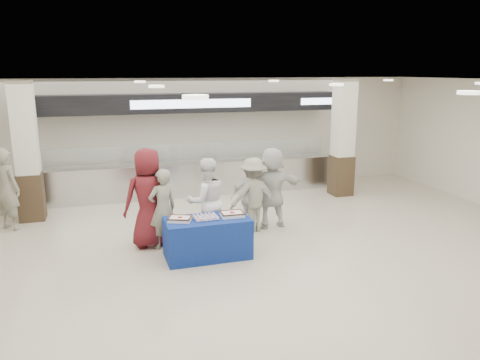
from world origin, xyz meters
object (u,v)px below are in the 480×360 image
object	(u,v)px
civilian_white	(272,187)
sheet_cake_right	(232,214)
civilian_maroon	(148,198)
soldier_b	(253,195)
chef_tall	(206,201)
chef_short	(251,198)
cupcake_tray	(206,217)
soldier_a	(163,209)
sheet_cake_left	(180,219)
soldier_bg	(7,189)
display_table	(207,238)

from	to	relation	value
civilian_white	sheet_cake_right	bearing A→B (deg)	40.21
sheet_cake_right	civilian_maroon	size ratio (longest dim) A/B	0.22
sheet_cake_right	soldier_b	bearing A→B (deg)	55.42
sheet_cake_right	chef_tall	distance (m)	0.80
chef_short	chef_tall	bearing A→B (deg)	45.87
sheet_cake_right	chef_short	xyz separation A→B (m)	(0.73, 1.16, -0.06)
cupcake_tray	chef_tall	bearing A→B (deg)	76.18
chef_tall	civilian_white	size ratio (longest dim) A/B	0.97
cupcake_tray	soldier_a	bearing A→B (deg)	132.97
cupcake_tray	sheet_cake_right	bearing A→B (deg)	3.43
chef_short	soldier_b	xyz separation A→B (m)	(0.05, -0.02, 0.07)
cupcake_tray	civilian_maroon	distance (m)	1.32
civilian_maroon	soldier_b	size ratio (longest dim) A/B	1.22
chef_short	cupcake_tray	bearing A→B (deg)	67.39
sheet_cake_left	soldier_a	distance (m)	0.74
civilian_maroon	soldier_bg	world-z (taller)	civilian_maroon
civilian_maroon	civilian_white	distance (m)	2.75
display_table	chef_short	size ratio (longest dim) A/B	1.05
civilian_white	civilian_maroon	bearing A→B (deg)	3.29
sheet_cake_left	civilian_white	size ratio (longest dim) A/B	0.27
sheet_cake_right	civilian_maroon	distance (m)	1.71
soldier_a	civilian_white	size ratio (longest dim) A/B	0.88
sheet_cake_left	cupcake_tray	bearing A→B (deg)	-3.06
sheet_cake_left	chef_short	distance (m)	2.07
soldier_a	civilian_white	distance (m)	2.54
cupcake_tray	civilian_white	distance (m)	2.23
soldier_bg	cupcake_tray	bearing A→B (deg)	-177.01
chef_tall	display_table	bearing A→B (deg)	71.62
sheet_cake_left	cupcake_tray	xyz separation A→B (m)	(0.47, -0.02, -0.01)
civilian_maroon	chef_tall	xyz separation A→B (m)	(1.12, -0.15, -0.12)
sheet_cake_left	soldier_a	size ratio (longest dim) A/B	0.30
soldier_a	civilian_maroon	bearing A→B (deg)	-54.00
chef_short	soldier_bg	distance (m)	5.28
civilian_white	soldier_bg	distance (m)	5.75
soldier_b	civilian_white	bearing A→B (deg)	-169.24
sheet_cake_right	soldier_b	xyz separation A→B (m)	(0.78, 1.14, 0.01)
sheet_cake_right	civilian_white	size ratio (longest dim) A/B	0.24
cupcake_tray	civilian_white	world-z (taller)	civilian_white
sheet_cake_left	chef_tall	size ratio (longest dim) A/B	0.28
civilian_maroon	civilian_white	xyz separation A→B (m)	(2.72, 0.42, -0.09)
display_table	cupcake_tray	bearing A→B (deg)	-169.08
sheet_cake_right	cupcake_tray	size ratio (longest dim) A/B	1.09
cupcake_tray	chef_short	size ratio (longest dim) A/B	0.27
sheet_cake_right	chef_short	distance (m)	1.37
sheet_cake_right	cupcake_tray	distance (m)	0.52
display_table	soldier_b	size ratio (longest dim) A/B	0.96
sheet_cake_left	soldier_b	bearing A→B (deg)	32.88
sheet_cake_left	soldier_b	size ratio (longest dim) A/B	0.30
cupcake_tray	civilian_maroon	bearing A→B (deg)	135.76
sheet_cake_right	civilian_maroon	bearing A→B (deg)	148.77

